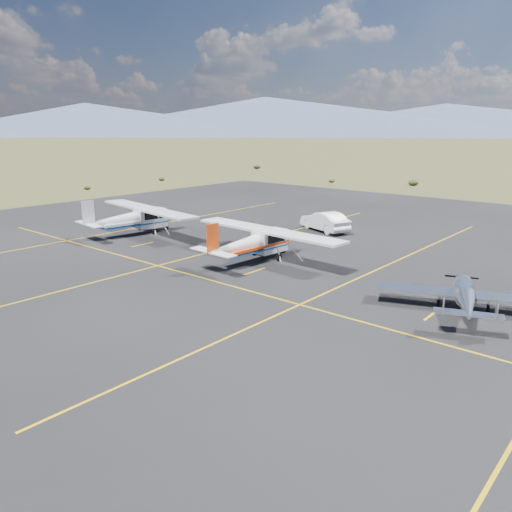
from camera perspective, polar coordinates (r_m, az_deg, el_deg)
ground at (r=28.85m, az=15.24°, el=-3.17°), size 1600.00×1600.00×0.00m
apron at (r=32.26m, az=3.98°, el=-0.80°), size 72.00×72.00×0.02m
aircraft_low_wing at (r=25.48m, az=22.75°, el=-4.11°), size 6.15×8.27×1.83m
aircraft_cessna at (r=32.26m, az=-0.09°, el=1.67°), size 7.10×11.84×2.99m
aircraft_plain at (r=41.64m, az=-13.72°, el=4.28°), size 7.52×12.43×3.13m
sedan at (r=42.35m, az=7.86°, el=3.96°), size 3.42×5.27×1.64m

